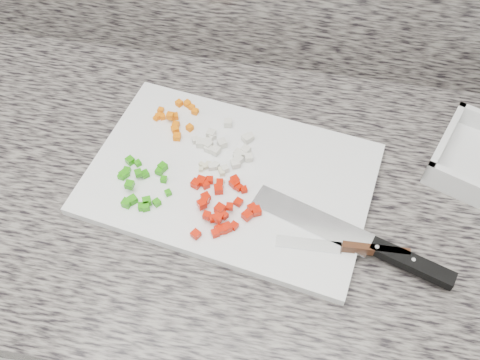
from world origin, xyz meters
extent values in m
cube|color=beige|center=(0.00, 1.44, 0.43)|extent=(3.92, 0.62, 0.86)
cube|color=slate|center=(0.00, 1.44, 0.88)|extent=(3.96, 0.64, 0.04)
cube|color=silver|center=(0.07, 1.45, 0.91)|extent=(0.49, 0.36, 0.01)
cube|color=#E26704|center=(-0.02, 1.57, 0.92)|extent=(0.01, 0.01, 0.01)
cube|color=#E26704|center=(-0.04, 1.58, 0.92)|extent=(0.01, 0.01, 0.01)
cube|color=#E26704|center=(-0.07, 1.55, 0.92)|extent=(0.01, 0.01, 0.01)
cube|color=#E26704|center=(-0.03, 1.51, 0.92)|extent=(0.01, 0.01, 0.01)
cube|color=#E26704|center=(-0.05, 1.55, 0.92)|extent=(0.01, 0.01, 0.01)
cube|color=#E26704|center=(-0.04, 1.53, 0.92)|extent=(0.01, 0.01, 0.01)
cube|color=#E26704|center=(-0.04, 1.52, 0.92)|extent=(0.02, 0.02, 0.01)
cube|color=#E26704|center=(-0.03, 1.51, 0.92)|extent=(0.01, 0.01, 0.01)
cube|color=#E26704|center=(-0.06, 1.54, 0.93)|extent=(0.01, 0.01, 0.01)
cube|color=#E26704|center=(-0.05, 1.58, 0.92)|extent=(0.01, 0.01, 0.01)
cube|color=#E26704|center=(-0.04, 1.59, 0.92)|extent=(0.01, 0.01, 0.01)
cube|color=#E26704|center=(-0.03, 1.58, 0.92)|extent=(0.01, 0.01, 0.01)
cube|color=#E26704|center=(-0.08, 1.56, 0.92)|extent=(0.01, 0.01, 0.01)
cube|color=#E26704|center=(-0.02, 1.53, 0.92)|extent=(0.01, 0.01, 0.01)
cube|color=#E26704|center=(-0.08, 1.54, 0.92)|extent=(0.01, 0.01, 0.01)
cube|color=#E26704|center=(-0.08, 1.55, 0.92)|extent=(0.01, 0.01, 0.01)
cube|color=beige|center=(0.02, 1.52, 0.92)|extent=(0.02, 0.02, 0.01)
cube|color=beige|center=(0.01, 1.50, 0.92)|extent=(0.01, 0.01, 0.01)
cube|color=beige|center=(0.04, 1.51, 0.92)|extent=(0.02, 0.02, 0.01)
cube|color=beige|center=(0.02, 1.51, 0.92)|extent=(0.01, 0.01, 0.01)
cube|color=beige|center=(0.07, 1.47, 0.92)|extent=(0.02, 0.02, 0.01)
cube|color=beige|center=(0.04, 1.55, 0.92)|extent=(0.02, 0.02, 0.01)
cube|color=beige|center=(0.06, 1.46, 0.92)|extent=(0.01, 0.01, 0.01)
cube|color=beige|center=(0.08, 1.49, 0.92)|extent=(0.01, 0.01, 0.01)
cube|color=beige|center=(0.02, 1.52, 0.92)|extent=(0.01, 0.01, 0.01)
cube|color=beige|center=(0.08, 1.52, 0.92)|extent=(0.02, 0.02, 0.01)
cube|color=beige|center=(0.09, 1.49, 0.92)|extent=(0.02, 0.02, 0.01)
cube|color=beige|center=(0.00, 1.51, 0.92)|extent=(0.01, 0.01, 0.01)
cube|color=beige|center=(0.02, 1.50, 0.92)|extent=(0.02, 0.02, 0.01)
cube|color=beige|center=(0.08, 1.48, 0.92)|extent=(0.02, 0.02, 0.01)
cube|color=beige|center=(0.09, 1.50, 0.92)|extent=(0.02, 0.02, 0.01)
cube|color=beige|center=(0.07, 1.48, 0.92)|extent=(0.02, 0.02, 0.01)
cube|color=beige|center=(0.02, 1.49, 0.92)|extent=(0.01, 0.01, 0.01)
cube|color=beige|center=(0.09, 1.53, 0.92)|extent=(0.02, 0.02, 0.01)
cube|color=beige|center=(0.04, 1.49, 0.92)|extent=(0.02, 0.02, 0.01)
cube|color=beige|center=(0.04, 1.46, 0.92)|extent=(0.01, 0.01, 0.01)
cube|color=beige|center=(0.07, 1.49, 0.92)|extent=(0.01, 0.01, 0.01)
cube|color=beige|center=(0.04, 1.46, 0.92)|extent=(0.01, 0.01, 0.01)
cube|color=#248C0C|center=(-0.08, 1.44, 0.92)|extent=(0.01, 0.01, 0.01)
cube|color=#248C0C|center=(-0.04, 1.44, 0.92)|extent=(0.02, 0.02, 0.01)
cube|color=#248C0C|center=(-0.08, 1.39, 0.93)|extent=(0.01, 0.01, 0.01)
cube|color=#248C0C|center=(-0.05, 1.37, 0.92)|extent=(0.02, 0.02, 0.01)
cube|color=#248C0C|center=(-0.10, 1.41, 0.92)|extent=(0.01, 0.01, 0.01)
cube|color=#248C0C|center=(-0.10, 1.41, 0.92)|extent=(0.02, 0.02, 0.01)
cube|color=#248C0C|center=(-0.10, 1.44, 0.92)|extent=(0.02, 0.02, 0.01)
cube|color=#248C0C|center=(-0.08, 1.36, 0.92)|extent=(0.01, 0.01, 0.01)
cube|color=#248C0C|center=(-0.02, 1.39, 0.92)|extent=(0.01, 0.01, 0.01)
cube|color=#248C0C|center=(-0.07, 1.42, 0.93)|extent=(0.02, 0.02, 0.01)
cube|color=#248C0C|center=(-0.03, 1.42, 0.92)|extent=(0.01, 0.01, 0.01)
cube|color=#248C0C|center=(-0.03, 1.37, 0.92)|extent=(0.01, 0.01, 0.01)
cube|color=#248C0C|center=(-0.10, 1.42, 0.92)|extent=(0.01, 0.01, 0.01)
cube|color=#248C0C|center=(-0.05, 1.36, 0.92)|extent=(0.02, 0.02, 0.01)
cube|color=#248C0C|center=(-0.07, 1.37, 0.92)|extent=(0.02, 0.02, 0.01)
cube|color=#248C0C|center=(-0.06, 1.42, 0.92)|extent=(0.02, 0.02, 0.01)
cube|color=#248C0C|center=(-0.04, 1.43, 0.92)|extent=(0.01, 0.01, 0.01)
cube|color=#248C0C|center=(-0.05, 1.36, 0.92)|extent=(0.01, 0.01, 0.01)
cube|color=#BB1402|center=(0.04, 1.33, 0.92)|extent=(0.02, 0.02, 0.01)
cube|color=#BB1402|center=(0.07, 1.36, 0.93)|extent=(0.02, 0.02, 0.01)
cube|color=#BB1402|center=(0.08, 1.35, 0.92)|extent=(0.02, 0.02, 0.01)
cube|color=#BB1402|center=(0.09, 1.35, 0.92)|extent=(0.01, 0.01, 0.01)
cube|color=#BB1402|center=(0.04, 1.43, 0.92)|extent=(0.01, 0.01, 0.01)
cube|color=#BB1402|center=(0.04, 1.39, 0.92)|extent=(0.01, 0.01, 0.01)
cube|color=#BB1402|center=(0.06, 1.43, 0.92)|extent=(0.01, 0.01, 0.01)
cube|color=#BB1402|center=(0.09, 1.42, 0.92)|extent=(0.01, 0.01, 0.01)
cube|color=#BB1402|center=(0.04, 1.40, 0.92)|extent=(0.02, 0.02, 0.01)
cube|color=#BB1402|center=(0.08, 1.44, 0.92)|extent=(0.02, 0.02, 0.01)
cube|color=#BB1402|center=(0.12, 1.39, 0.92)|extent=(0.02, 0.02, 0.01)
cube|color=#BB1402|center=(0.04, 1.39, 0.93)|extent=(0.01, 0.01, 0.01)
cube|color=#BB1402|center=(0.03, 1.42, 0.92)|extent=(0.02, 0.02, 0.01)
cube|color=#BB1402|center=(0.09, 1.40, 0.92)|extent=(0.02, 0.02, 0.01)
cube|color=#BB1402|center=(0.10, 1.42, 0.92)|extent=(0.01, 0.01, 0.01)
cube|color=#BB1402|center=(0.08, 1.43, 0.92)|extent=(0.02, 0.02, 0.01)
cube|color=#BB1402|center=(0.08, 1.34, 0.92)|extent=(0.02, 0.02, 0.01)
cube|color=#BB1402|center=(0.12, 1.38, 0.92)|extent=(0.02, 0.02, 0.01)
cube|color=#BB1402|center=(0.11, 1.37, 0.92)|extent=(0.02, 0.02, 0.01)
cube|color=#BB1402|center=(0.04, 1.38, 0.93)|extent=(0.02, 0.02, 0.01)
cube|color=#BB1402|center=(0.08, 1.36, 0.93)|extent=(0.01, 0.01, 0.01)
cube|color=#BB1402|center=(0.04, 1.42, 0.92)|extent=(0.02, 0.02, 0.01)
cube|color=#BB1402|center=(0.08, 1.38, 0.93)|extent=(0.01, 0.01, 0.01)
cube|color=#BB1402|center=(0.07, 1.34, 0.92)|extent=(0.02, 0.02, 0.01)
cube|color=#BB1402|center=(0.07, 1.38, 0.92)|extent=(0.02, 0.02, 0.01)
cube|color=#BB1402|center=(0.02, 1.42, 0.92)|extent=(0.02, 0.02, 0.01)
cube|color=#BB1402|center=(0.05, 1.36, 0.93)|extent=(0.01, 0.01, 0.01)
cube|color=#BB1402|center=(0.07, 1.34, 0.92)|extent=(0.02, 0.02, 0.01)
cube|color=#BB1402|center=(0.06, 1.41, 0.92)|extent=(0.02, 0.02, 0.01)
cube|color=#BB1402|center=(0.06, 1.35, 0.93)|extent=(0.01, 0.01, 0.01)
cube|color=beige|center=(0.06, 1.45, 0.92)|extent=(0.01, 0.01, 0.01)
cube|color=beige|center=(0.06, 1.42, 0.92)|extent=(0.01, 0.01, 0.01)
cube|color=beige|center=(0.03, 1.46, 0.92)|extent=(0.01, 0.01, 0.01)
cube|color=beige|center=(0.05, 1.45, 0.92)|extent=(0.01, 0.01, 0.01)
cube|color=beige|center=(0.03, 1.46, 0.92)|extent=(0.01, 0.01, 0.01)
cube|color=beige|center=(0.05, 1.43, 0.92)|extent=(0.01, 0.01, 0.01)
cube|color=beige|center=(0.02, 1.45, 0.92)|extent=(0.01, 0.01, 0.01)
cube|color=beige|center=(0.02, 1.46, 0.92)|extent=(0.01, 0.01, 0.01)
cube|color=beige|center=(0.02, 1.45, 0.92)|extent=(0.01, 0.01, 0.01)
cube|color=beige|center=(0.06, 1.43, 0.92)|extent=(0.01, 0.01, 0.01)
cube|color=silver|center=(0.21, 1.39, 0.92)|extent=(0.19, 0.10, 0.00)
cube|color=black|center=(0.35, 1.34, 0.92)|extent=(0.12, 0.06, 0.02)
cylinder|color=silver|center=(0.35, 1.34, 0.93)|extent=(0.01, 0.01, 0.00)
cube|color=silver|center=(0.21, 1.34, 0.92)|extent=(0.10, 0.02, 0.00)
cube|color=#472411|center=(0.30, 1.35, 0.92)|extent=(0.10, 0.02, 0.02)
cylinder|color=silver|center=(0.30, 1.35, 0.93)|extent=(0.01, 0.01, 0.00)
cube|color=silver|center=(0.41, 1.58, 0.93)|extent=(0.07, 0.15, 0.04)
camera|label=1|loc=(0.18, 0.95, 1.60)|focal=40.00mm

